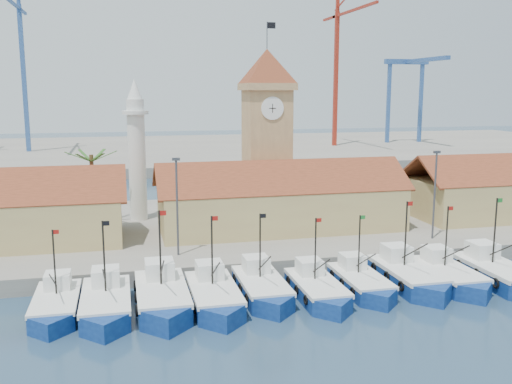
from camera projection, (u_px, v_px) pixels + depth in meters
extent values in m
plane|color=#1B3248|center=(350.00, 306.00, 44.09)|extent=(400.00, 400.00, 0.00)
cube|color=gray|center=(271.00, 226.00, 66.95)|extent=(140.00, 32.00, 1.50)
cube|color=gray|center=(187.00, 151.00, 149.29)|extent=(240.00, 80.00, 2.00)
cube|color=navy|center=(57.00, 308.00, 42.47)|extent=(3.18, 7.20, 1.64)
cube|color=navy|center=(51.00, 327.00, 39.02)|extent=(3.18, 3.18, 1.64)
cube|color=silver|center=(56.00, 298.00, 42.32)|extent=(3.24, 7.40, 0.32)
cube|color=silver|center=(58.00, 281.00, 43.92)|extent=(1.91, 2.00, 1.27)
cylinder|color=black|center=(54.00, 263.00, 42.31)|extent=(0.13, 0.13, 5.09)
cube|color=#A5140F|center=(56.00, 232.00, 41.95)|extent=(0.45, 0.02, 0.32)
cube|color=navy|center=(106.00, 307.00, 42.60)|extent=(3.49, 7.91, 1.80)
cube|color=navy|center=(105.00, 328.00, 38.81)|extent=(3.49, 3.49, 1.80)
cube|color=silver|center=(106.00, 295.00, 42.44)|extent=(3.56, 8.13, 0.35)
cube|color=silver|center=(106.00, 277.00, 44.20)|extent=(2.10, 2.20, 1.40)
cylinder|color=black|center=(104.00, 257.00, 42.43)|extent=(0.14, 0.14, 5.59)
cube|color=black|center=(106.00, 223.00, 42.04)|extent=(0.50, 0.02, 0.35)
cube|color=navy|center=(162.00, 301.00, 43.78)|extent=(3.75, 8.49, 1.93)
cube|color=navy|center=(167.00, 322.00, 39.71)|extent=(3.75, 3.75, 1.93)
cube|color=silver|center=(162.00, 289.00, 43.61)|extent=(3.83, 8.73, 0.38)
cube|color=silver|center=(160.00, 269.00, 45.50)|extent=(2.25, 2.36, 1.50)
cylinder|color=black|center=(160.00, 249.00, 43.60)|extent=(0.15, 0.15, 6.01)
cube|color=#A5140F|center=(163.00, 213.00, 43.18)|extent=(0.54, 0.02, 0.38)
cube|color=navy|center=(214.00, 299.00, 44.19)|extent=(3.50, 7.91, 1.80)
cube|color=navy|center=(223.00, 319.00, 40.40)|extent=(3.50, 3.50, 1.80)
cube|color=silver|center=(213.00, 288.00, 44.04)|extent=(3.57, 8.13, 0.35)
cube|color=silver|center=(209.00, 270.00, 45.79)|extent=(2.10, 2.20, 1.40)
cylinder|color=black|center=(212.00, 251.00, 44.02)|extent=(0.14, 0.14, 5.60)
cube|color=#A5140F|center=(215.00, 218.00, 43.63)|extent=(0.50, 0.02, 0.35)
cube|color=navy|center=(261.00, 291.00, 46.07)|extent=(3.39, 7.66, 1.74)
cube|color=navy|center=(274.00, 308.00, 42.40)|extent=(3.39, 3.39, 1.74)
cube|color=silver|center=(261.00, 281.00, 45.91)|extent=(3.45, 7.88, 0.34)
cube|color=silver|center=(256.00, 264.00, 47.61)|extent=(2.03, 2.13, 1.35)
cylinder|color=black|center=(260.00, 246.00, 45.90)|extent=(0.14, 0.14, 5.42)
cube|color=black|center=(263.00, 216.00, 45.52)|extent=(0.48, 0.02, 0.34)
cube|color=navy|center=(317.00, 292.00, 45.75)|extent=(3.25, 7.34, 1.67)
cube|color=navy|center=(333.00, 309.00, 42.23)|extent=(3.24, 3.24, 1.67)
cube|color=silver|center=(317.00, 283.00, 45.60)|extent=(3.31, 7.55, 0.32)
cube|color=silver|center=(310.00, 267.00, 47.23)|extent=(1.95, 2.04, 1.30)
cylinder|color=black|center=(315.00, 250.00, 45.59)|extent=(0.13, 0.13, 5.19)
cube|color=#A5140F|center=(319.00, 220.00, 45.22)|extent=(0.46, 0.02, 0.32)
cube|color=navy|center=(360.00, 285.00, 47.49)|extent=(3.17, 7.17, 1.63)
cube|color=navy|center=(379.00, 300.00, 44.05)|extent=(3.17, 3.17, 1.63)
cube|color=silver|center=(360.00, 276.00, 47.35)|extent=(3.23, 7.37, 0.32)
cube|color=silver|center=(352.00, 261.00, 48.94)|extent=(1.90, 1.99, 1.27)
cylinder|color=black|center=(359.00, 245.00, 47.34)|extent=(0.13, 0.13, 5.07)
cube|color=#197226|center=(363.00, 217.00, 46.98)|extent=(0.45, 0.02, 0.32)
cube|color=navy|center=(407.00, 279.00, 48.81)|extent=(3.61, 8.17, 1.86)
cube|color=navy|center=(432.00, 296.00, 44.90)|extent=(3.61, 3.61, 1.86)
cube|color=silver|center=(407.00, 269.00, 48.65)|extent=(3.68, 8.39, 0.36)
cube|color=silver|center=(396.00, 253.00, 50.46)|extent=(2.17, 2.27, 1.44)
cylinder|color=black|center=(406.00, 235.00, 48.64)|extent=(0.14, 0.14, 5.78)
cube|color=#A5140F|center=(410.00, 204.00, 48.23)|extent=(0.52, 0.02, 0.36)
cube|color=navy|center=(447.00, 279.00, 49.08)|extent=(3.38, 7.64, 1.74)
cube|color=navy|center=(474.00, 294.00, 45.42)|extent=(3.37, 3.37, 1.74)
cube|color=silver|center=(448.00, 269.00, 48.93)|extent=(3.44, 7.85, 0.34)
cube|color=silver|center=(436.00, 254.00, 50.63)|extent=(2.03, 2.12, 1.35)
cylinder|color=black|center=(446.00, 237.00, 48.92)|extent=(0.14, 0.14, 5.40)
cube|color=#A5140F|center=(451.00, 208.00, 48.54)|extent=(0.48, 0.02, 0.34)
cube|color=navy|center=(495.00, 276.00, 49.51)|extent=(3.68, 8.33, 1.89)
cube|color=silver|center=(496.00, 266.00, 49.34)|extent=(3.76, 8.56, 0.37)
cube|color=silver|center=(482.00, 250.00, 51.19)|extent=(2.21, 2.31, 1.47)
cylinder|color=black|center=(495.00, 232.00, 49.33)|extent=(0.15, 0.15, 5.89)
cube|color=#197226|center=(500.00, 200.00, 48.91)|extent=(0.53, 0.02, 0.37)
cube|color=tan|center=(280.00, 208.00, 62.60)|extent=(26.00, 10.00, 4.50)
cube|color=brown|center=(287.00, 178.00, 59.55)|extent=(27.04, 5.13, 3.21)
cube|color=brown|center=(274.00, 171.00, 64.34)|extent=(27.04, 5.13, 3.21)
cube|color=tan|center=(267.00, 155.00, 67.43)|extent=(5.00, 5.00, 15.00)
cube|color=tan|center=(267.00, 87.00, 66.05)|extent=(5.80, 5.80, 0.80)
pyramid|color=brown|center=(267.00, 67.00, 65.65)|extent=(5.80, 5.80, 4.00)
cylinder|color=white|center=(272.00, 108.00, 64.02)|extent=(2.60, 0.15, 2.60)
cube|color=black|center=(273.00, 108.00, 63.95)|extent=(0.08, 0.02, 1.00)
cube|color=black|center=(273.00, 108.00, 63.95)|extent=(0.80, 0.02, 0.08)
cylinder|color=#3F3F44|center=(267.00, 35.00, 65.04)|extent=(0.10, 0.10, 3.00)
cube|color=black|center=(271.00, 25.00, 64.96)|extent=(1.00, 0.03, 0.70)
cylinder|color=silver|center=(137.00, 160.00, 66.02)|extent=(2.00, 2.00, 14.00)
cylinder|color=silver|center=(135.00, 112.00, 65.06)|extent=(3.00, 3.00, 0.40)
cone|color=silver|center=(134.00, 89.00, 64.60)|extent=(1.80, 1.80, 2.40)
cylinder|color=brown|center=(93.00, 190.00, 63.49)|extent=(0.44, 0.44, 8.00)
cube|color=#2D5F20|center=(104.00, 156.00, 63.14)|extent=(2.80, 0.35, 1.18)
cube|color=#2D5F20|center=(98.00, 155.00, 64.14)|extent=(1.71, 2.60, 1.18)
cube|color=#2D5F20|center=(85.00, 155.00, 63.82)|extent=(1.71, 2.60, 1.18)
cube|color=#2D5F20|center=(78.00, 157.00, 62.50)|extent=(2.80, 0.35, 1.18)
cube|color=#2D5F20|center=(84.00, 158.00, 61.50)|extent=(1.71, 2.60, 1.18)
cube|color=#2D5F20|center=(97.00, 158.00, 61.82)|extent=(1.71, 2.60, 1.18)
cylinder|color=#3F3F44|center=(177.00, 207.00, 51.81)|extent=(0.20, 0.20, 9.00)
cube|color=#3F3F44|center=(176.00, 159.00, 51.04)|extent=(0.70, 0.25, 0.25)
cylinder|color=#3F3F44|center=(435.00, 195.00, 57.73)|extent=(0.20, 0.20, 9.00)
cube|color=#3F3F44|center=(437.00, 152.00, 56.96)|extent=(0.70, 0.25, 0.25)
cube|color=#315796|center=(24.00, 79.00, 135.41)|extent=(1.00, 1.00, 34.41)
cube|color=#315796|center=(12.00, 2.00, 123.52)|extent=(0.60, 23.64, 0.60)
cube|color=#315796|center=(22.00, 11.00, 137.37)|extent=(0.60, 10.00, 0.60)
cube|color=maroon|center=(336.00, 80.00, 150.21)|extent=(1.00, 1.00, 34.65)
cube|color=maroon|center=(354.00, 10.00, 137.20)|extent=(0.60, 26.53, 0.60)
cube|color=maroon|center=(330.00, 18.00, 152.15)|extent=(0.60, 10.00, 0.60)
cube|color=#315796|center=(388.00, 103.00, 160.18)|extent=(0.90, 0.90, 22.00)
cube|color=#315796|center=(421.00, 103.00, 162.45)|extent=(0.90, 0.90, 22.00)
cube|color=#315796|center=(407.00, 62.00, 159.31)|extent=(13.00, 1.40, 1.40)
cube|color=#315796|center=(425.00, 60.00, 149.73)|extent=(1.40, 22.00, 1.00)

